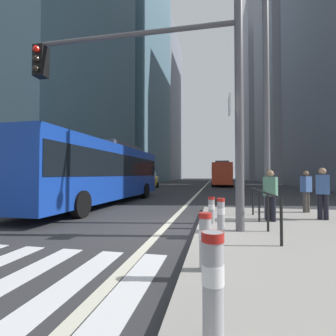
# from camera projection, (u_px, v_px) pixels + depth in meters

# --- Properties ---
(ground_plane) EXTENTS (160.00, 160.00, 0.00)m
(ground_plane) POSITION_uv_depth(u_px,v_px,m) (202.00, 189.00, 26.88)
(ground_plane) COLOR #303033
(crosswalk_stripes) EXTENTS (6.75, 3.20, 0.01)m
(crosswalk_stripes) POSITION_uv_depth(u_px,v_px,m) (38.00, 284.00, 3.53)
(crosswalk_stripes) COLOR silver
(crosswalk_stripes) RESTS_ON ground
(lane_centre_line) EXTENTS (0.20, 80.00, 0.01)m
(lane_centre_line) POSITION_uv_depth(u_px,v_px,m) (206.00, 185.00, 36.70)
(lane_centre_line) COLOR beige
(lane_centre_line) RESTS_ON ground
(office_tower_left_near) EXTENTS (12.02, 19.65, 33.36)m
(office_tower_left_near) POSITION_uv_depth(u_px,v_px,m) (55.00, 39.00, 27.44)
(office_tower_left_near) COLOR slate
(office_tower_left_near) RESTS_ON ground
(office_tower_left_mid) EXTENTS (12.33, 23.87, 46.61)m
(office_tower_left_mid) POSITION_uv_depth(u_px,v_px,m) (132.00, 73.00, 52.48)
(office_tower_left_mid) COLOR slate
(office_tower_left_mid) RESTS_ON ground
(office_tower_left_far) EXTENTS (11.31, 24.73, 46.01)m
(office_tower_left_far) POSITION_uv_depth(u_px,v_px,m) (160.00, 108.00, 78.69)
(office_tower_left_far) COLOR slate
(office_tower_left_far) RESTS_ON ground
(office_tower_right_mid) EXTENTS (11.30, 21.10, 41.35)m
(office_tower_right_mid) POSITION_uv_depth(u_px,v_px,m) (289.00, 85.00, 52.56)
(office_tower_right_mid) COLOR gray
(office_tower_right_mid) RESTS_ON ground
(office_tower_right_far) EXTENTS (13.25, 18.33, 52.68)m
(office_tower_right_far) POSITION_uv_depth(u_px,v_px,m) (267.00, 93.00, 74.94)
(office_tower_right_far) COLOR gray
(office_tower_right_far) RESTS_ON ground
(city_bus_blue_oncoming) EXTENTS (2.89, 12.23, 3.40)m
(city_bus_blue_oncoming) POSITION_uv_depth(u_px,v_px,m) (102.00, 170.00, 13.13)
(city_bus_blue_oncoming) COLOR #14389E
(city_bus_blue_oncoming) RESTS_ON ground
(sedan_white_oncoming) EXTENTS (2.06, 4.31, 1.94)m
(sedan_white_oncoming) POSITION_uv_depth(u_px,v_px,m) (65.00, 184.00, 14.84)
(sedan_white_oncoming) COLOR silver
(sedan_white_oncoming) RESTS_ON ground
(city_bus_red_receding) EXTENTS (2.90, 11.56, 3.40)m
(city_bus_red_receding) POSITION_uv_depth(u_px,v_px,m) (222.00, 173.00, 35.29)
(city_bus_red_receding) COLOR red
(city_bus_red_receding) RESTS_ON ground
(car_oncoming_mid) EXTENTS (2.19, 4.30, 1.94)m
(car_oncoming_mid) POSITION_uv_depth(u_px,v_px,m) (147.00, 180.00, 28.59)
(car_oncoming_mid) COLOR gold
(car_oncoming_mid) RESTS_ON ground
(car_receding_near) EXTENTS (2.21, 4.48, 1.94)m
(car_receding_near) POSITION_uv_depth(u_px,v_px,m) (226.00, 177.00, 62.08)
(car_receding_near) COLOR black
(car_receding_near) RESTS_ON ground
(traffic_signal_gantry) EXTENTS (6.10, 0.65, 6.00)m
(traffic_signal_gantry) POSITION_uv_depth(u_px,v_px,m) (162.00, 82.00, 6.75)
(traffic_signal_gantry) COLOR #515156
(traffic_signal_gantry) RESTS_ON median_island
(street_lamp_post) EXTENTS (5.50, 0.32, 8.00)m
(street_lamp_post) POSITION_uv_depth(u_px,v_px,m) (266.00, 61.00, 8.04)
(street_lamp_post) COLOR #56565B
(street_lamp_post) RESTS_ON median_island
(bollard_front) EXTENTS (0.20, 0.20, 0.94)m
(bollard_front) POSITION_uv_depth(u_px,v_px,m) (213.00, 282.00, 2.09)
(bollard_front) COLOR #99999E
(bollard_front) RESTS_ON median_island
(bollard_left) EXTENTS (0.20, 0.20, 0.86)m
(bollard_left) POSITION_uv_depth(u_px,v_px,m) (205.00, 238.00, 3.69)
(bollard_left) COLOR #99999E
(bollard_left) RESTS_ON median_island
(bollard_right) EXTENTS (0.20, 0.20, 0.85)m
(bollard_right) POSITION_uv_depth(u_px,v_px,m) (221.00, 213.00, 6.07)
(bollard_right) COLOR #99999E
(bollard_right) RESTS_ON median_island
(bollard_back) EXTENTS (0.20, 0.20, 0.78)m
(bollard_back) POSITION_uv_depth(u_px,v_px,m) (211.00, 209.00, 7.21)
(bollard_back) COLOR #99999E
(bollard_back) RESTS_ON median_island
(pedestrian_railing) EXTENTS (0.06, 3.94, 0.98)m
(pedestrian_railing) POSITION_uv_depth(u_px,v_px,m) (263.00, 200.00, 6.85)
(pedestrian_railing) COLOR black
(pedestrian_railing) RESTS_ON median_island
(pedestrian_waiting) EXTENTS (0.45, 0.40, 1.57)m
(pedestrian_waiting) POSITION_uv_depth(u_px,v_px,m) (270.00, 193.00, 7.59)
(pedestrian_waiting) COLOR black
(pedestrian_waiting) RESTS_ON median_island
(pedestrian_walking) EXTENTS (0.44, 0.35, 1.65)m
(pedestrian_walking) POSITION_uv_depth(u_px,v_px,m) (323.00, 191.00, 7.86)
(pedestrian_walking) COLOR black
(pedestrian_walking) RESTS_ON median_island
(pedestrian_far) EXTENTS (0.45, 0.43, 1.58)m
(pedestrian_far) POSITION_uv_depth(u_px,v_px,m) (306.00, 189.00, 9.36)
(pedestrian_far) COLOR #423D38
(pedestrian_far) RESTS_ON median_island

